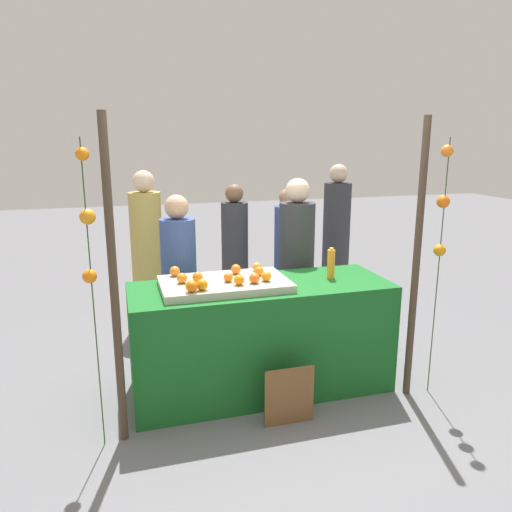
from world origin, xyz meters
TOP-DOWN VIEW (x-y plane):
  - ground_plane at (0.00, 0.00)m, footprint 24.00×24.00m
  - stall_counter at (0.00, 0.00)m, footprint 2.08×0.75m
  - orange_tray at (-0.30, -0.00)m, footprint 0.98×0.59m
  - orange_0 at (-0.22, -0.15)m, footprint 0.08×0.08m
  - orange_1 at (-0.28, -0.04)m, footprint 0.07×0.07m
  - orange_2 at (-0.63, 0.02)m, footprint 0.08×0.08m
  - orange_3 at (-0.10, -0.14)m, footprint 0.08×0.08m
  - orange_4 at (-0.51, -0.20)m, footprint 0.08×0.08m
  - orange_5 at (0.01, -0.11)m, footprint 0.08×0.08m
  - orange_6 at (-0.65, 0.23)m, footprint 0.08×0.08m
  - orange_7 at (0.00, 0.06)m, footprint 0.07×0.07m
  - orange_8 at (0.02, 0.20)m, footprint 0.07×0.07m
  - orange_9 at (-0.17, 0.15)m, footprint 0.08×0.08m
  - orange_10 at (-0.51, 0.01)m, footprint 0.08×0.08m
  - orange_11 at (-0.59, -0.23)m, footprint 0.09×0.09m
  - juice_bottle at (0.61, 0.03)m, footprint 0.06×0.06m
  - chalkboard_sign at (0.04, -0.56)m, footprint 0.37×0.03m
  - vendor_left at (-0.57, 0.66)m, footprint 0.31×0.31m
  - vendor_right at (0.55, 0.66)m, footprint 0.34×0.34m
  - crowd_person_0 at (1.63, 2.06)m, footprint 0.34×0.34m
  - crowd_person_1 at (-0.77, 1.75)m, footprint 0.34×0.34m
  - crowd_person_2 at (0.80, 1.61)m, footprint 0.30×0.30m
  - crowd_person_3 at (0.22, 1.80)m, footprint 0.31×0.31m
  - canopy_post_left at (-1.12, -0.42)m, footprint 0.06×0.06m
  - canopy_post_right at (1.12, -0.42)m, footprint 0.06×0.06m
  - garland_strand_left at (-1.25, -0.45)m, footprint 0.11×0.10m
  - garland_strand_right at (1.30, -0.44)m, footprint 0.10×0.11m

SIDE VIEW (x-z plane):
  - ground_plane at x=0.00m, z-range 0.00..0.00m
  - chalkboard_sign at x=0.04m, z-range -0.01..0.44m
  - stall_counter at x=0.00m, z-range 0.00..0.90m
  - crowd_person_2 at x=0.80m, z-range -0.05..1.43m
  - crowd_person_3 at x=0.22m, z-range -0.05..1.48m
  - vendor_left at x=-0.57m, z-range -0.05..1.51m
  - vendor_right at x=0.55m, z-range -0.06..1.62m
  - crowd_person_1 at x=-0.77m, z-range -0.06..1.65m
  - crowd_person_0 at x=1.63m, z-range -0.06..1.66m
  - orange_tray at x=-0.30m, z-range 0.90..0.96m
  - orange_8 at x=0.02m, z-range 0.96..1.03m
  - orange_7 at x=0.00m, z-range 0.96..1.03m
  - orange_1 at x=-0.28m, z-range 0.96..1.03m
  - orange_0 at x=-0.22m, z-range 0.96..1.04m
  - orange_10 at x=-0.51m, z-range 0.96..1.04m
  - orange_5 at x=0.01m, z-range 0.96..1.04m
  - orange_2 at x=-0.63m, z-range 0.96..1.04m
  - orange_9 at x=-0.17m, z-range 0.96..1.04m
  - orange_3 at x=-0.10m, z-range 0.96..1.04m
  - orange_6 at x=-0.65m, z-range 0.96..1.04m
  - orange_4 at x=-0.51m, z-range 0.96..1.04m
  - orange_11 at x=-0.59m, z-range 0.96..1.05m
  - juice_bottle at x=0.61m, z-range 0.89..1.15m
  - canopy_post_left at x=-1.12m, z-range 0.00..2.19m
  - canopy_post_right at x=1.12m, z-range 0.00..2.19m
  - garland_strand_left at x=-1.25m, z-range 0.48..2.52m
  - garland_strand_right at x=1.30m, z-range 0.51..2.55m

